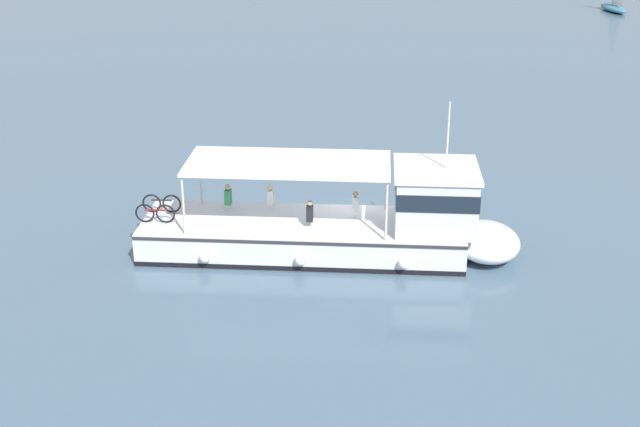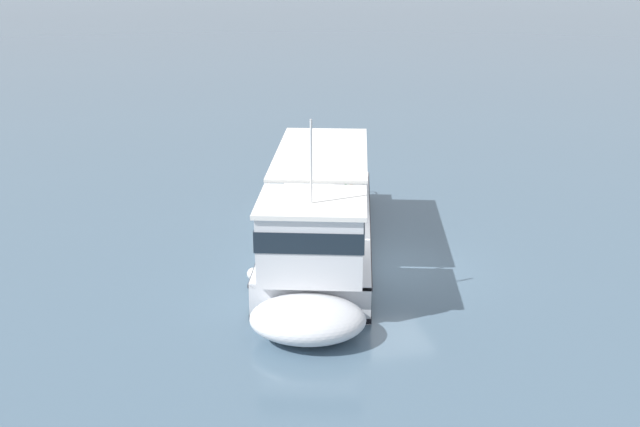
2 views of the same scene
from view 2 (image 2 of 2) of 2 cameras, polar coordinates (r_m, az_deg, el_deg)
ground_plane at (r=22.75m, az=5.60°, el=-4.23°), size 400.00×400.00×0.00m
ferry_main at (r=22.32m, az=-0.15°, el=-1.79°), size 6.52×13.06×5.32m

